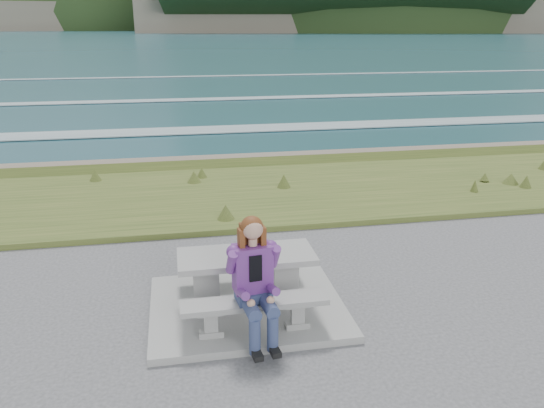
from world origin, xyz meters
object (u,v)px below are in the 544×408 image
at_px(seated_woman, 257,297).
at_px(picnic_table, 247,265).
at_px(bench_seaward, 240,259).
at_px(bench_landward, 255,307).

bearing_deg(seated_woman, picnic_table, 82.98).
bearing_deg(bench_seaward, bench_landward, -90.00).
height_order(bench_landward, seated_woman, seated_woman).
height_order(picnic_table, seated_woman, seated_woman).
bearing_deg(bench_landward, seated_woman, -89.04).
bearing_deg(bench_landward, picnic_table, 90.00).
bearing_deg(bench_seaward, picnic_table, -90.00).
height_order(bench_seaward, seated_woman, seated_woman).
bearing_deg(bench_seaward, seated_woman, -89.91).
distance_m(picnic_table, bench_landward, 0.74).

